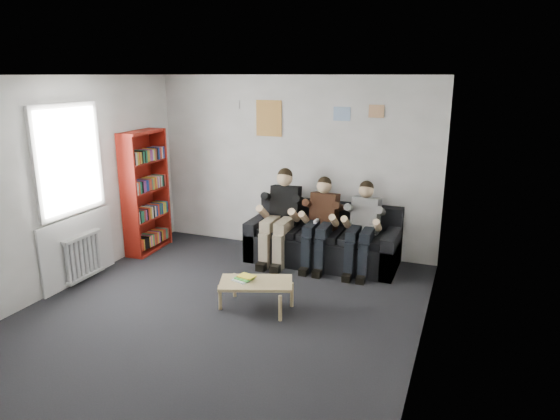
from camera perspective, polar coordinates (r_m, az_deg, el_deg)
name	(u,v)px	position (r m, az deg, el deg)	size (l,w,h in m)	color
room_shell	(216,202)	(5.52, -7.38, 0.90)	(5.00, 5.00, 5.00)	black
sofa	(323,242)	(7.44, 4.99, -3.63)	(2.19, 0.90, 0.85)	black
bookshelf	(146,192)	(7.99, -15.07, 2.00)	(0.28, 0.85, 1.89)	maroon
coffee_table	(256,285)	(5.97, -2.76, -8.52)	(0.85, 0.47, 0.34)	#D1B978
game_cases	(244,278)	(6.00, -4.13, -7.78)	(0.24, 0.21, 0.05)	white
person_left	(280,217)	(7.33, 0.03, -0.79)	(0.43, 0.92, 1.37)	black
person_middle	(320,223)	(7.16, 4.60, -1.51)	(0.39, 0.83, 1.29)	#472917
person_right	(362,228)	(7.02, 9.37, -2.06)	(0.38, 0.82, 1.28)	white
radiator	(83,256)	(7.21, -21.55, -4.95)	(0.10, 0.64, 0.60)	silver
window	(74,207)	(7.06, -22.52, 0.33)	(0.05, 1.30, 2.36)	white
poster_large	(269,118)	(7.80, -1.28, 10.43)	(0.42, 0.01, 0.55)	gold
poster_blue	(342,114)	(7.42, 7.09, 10.85)	(0.25, 0.01, 0.20)	#3C83CD
poster_pink	(376,111)	(7.31, 10.97, 11.02)	(0.22, 0.01, 0.18)	#B4387D
poster_sign	(234,104)	(8.03, -5.33, 11.95)	(0.20, 0.01, 0.14)	silver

